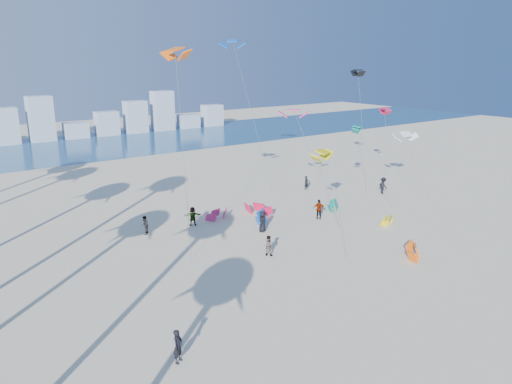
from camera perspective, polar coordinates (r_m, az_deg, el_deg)
ground at (r=28.57m, az=14.85°, el=-16.79°), size 220.00×220.00×0.00m
ocean at (r=90.07m, az=-23.25°, el=4.62°), size 220.00×220.00×0.00m
kitesurfer_near at (r=26.02m, az=-9.20°, el=-17.55°), size 0.80×0.75×1.83m
kitesurfer_mid at (r=38.22m, az=1.45°, el=-6.33°), size 0.97×1.01×1.64m
kitesurfers_far at (r=48.01m, az=2.83°, el=-1.62°), size 28.57×9.52×1.91m
grounded_kites at (r=45.60m, az=5.48°, el=-3.21°), size 14.92×19.68×0.99m
flying_kites at (r=49.20m, az=6.35°, el=11.35°), size 31.84×25.43×17.59m
distant_skyline at (r=99.09m, az=-25.48°, el=7.07°), size 85.00×3.00×8.40m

